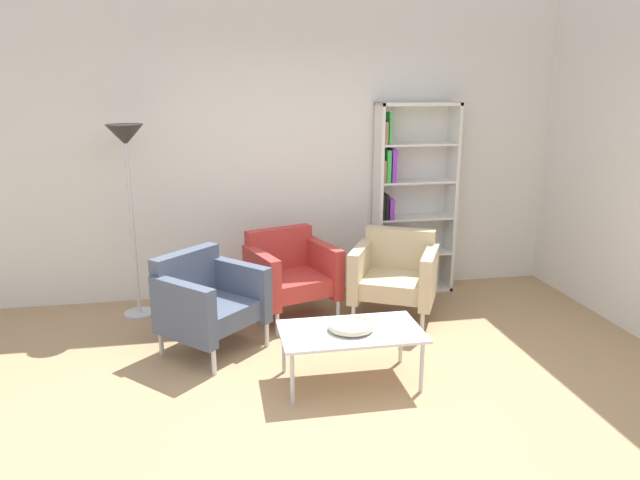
{
  "coord_description": "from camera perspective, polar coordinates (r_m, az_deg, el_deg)",
  "views": [
    {
      "loc": [
        -0.68,
        -3.33,
        2.08
      ],
      "look_at": [
        0.09,
        0.84,
        0.95
      ],
      "focal_mm": 33.15,
      "sensor_mm": 36.0,
      "label": 1
    }
  ],
  "objects": [
    {
      "name": "ground_plane",
      "position": [
        3.99,
        0.9,
        -16.54
      ],
      "size": [
        8.32,
        8.32,
        0.0
      ],
      "primitive_type": "plane",
      "color": "tan"
    },
    {
      "name": "plaster_back_panel",
      "position": [
        5.87,
        -3.82,
        8.71
      ],
      "size": [
        6.4,
        0.12,
        2.9
      ],
      "primitive_type": "cube",
      "color": "silver",
      "rests_on": "ground_plane"
    },
    {
      "name": "bookshelf_tall",
      "position": [
        6.02,
        8.42,
        3.7
      ],
      "size": [
        0.8,
        0.3,
        1.9
      ],
      "color": "silver",
      "rests_on": "ground_plane"
    },
    {
      "name": "coffee_table_low",
      "position": [
        4.21,
        2.99,
        -9.07
      ],
      "size": [
        1.0,
        0.56,
        0.4
      ],
      "color": "silver",
      "rests_on": "ground_plane"
    },
    {
      "name": "decorative_bowl",
      "position": [
        4.19,
        3.0,
        -8.24
      ],
      "size": [
        0.32,
        0.32,
        0.05
      ],
      "color": "beige",
      "rests_on": "coffee_table_low"
    },
    {
      "name": "armchair_corner_red",
      "position": [
        5.39,
        7.28,
        -3.21
      ],
      "size": [
        0.92,
        0.9,
        0.78
      ],
      "rotation": [
        0.0,
        0.0,
        -0.47
      ],
      "color": "#C6B289",
      "rests_on": "ground_plane"
    },
    {
      "name": "armchair_near_window",
      "position": [
        5.38,
        -2.92,
        -3.13
      ],
      "size": [
        0.88,
        0.84,
        0.78
      ],
      "rotation": [
        0.0,
        0.0,
        0.33
      ],
      "color": "#B73833",
      "rests_on": "ground_plane"
    },
    {
      "name": "armchair_spare_guest",
      "position": [
        4.79,
        -10.85,
        -5.72
      ],
      "size": [
        0.95,
        0.95,
        0.78
      ],
      "rotation": [
        0.0,
        0.0,
        0.77
      ],
      "color": "#4C566B",
      "rests_on": "ground_plane"
    },
    {
      "name": "floor_lamp_torchiere",
      "position": [
        5.43,
        -18.14,
        7.5
      ],
      "size": [
        0.32,
        0.32,
        1.74
      ],
      "color": "silver",
      "rests_on": "ground_plane"
    }
  ]
}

